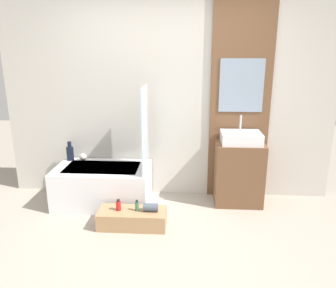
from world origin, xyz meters
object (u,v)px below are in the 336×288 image
wooden_step_bench (132,218)px  bottle_soap_secondary (137,206)px  vase_tall_dark (70,153)px  bottle_soap_primary (118,205)px  sink (241,138)px  vase_round_light (83,157)px  bathtub (103,185)px

wooden_step_bench → bottle_soap_secondary: 0.16m
vase_tall_dark → bottle_soap_primary: size_ratio=1.97×
bottle_soap_primary → bottle_soap_secondary: 0.20m
wooden_step_bench → sink: 1.60m
sink → vase_round_light: size_ratio=5.11×
vase_round_light → wooden_step_bench: bearing=-45.8°
sink → bottle_soap_secondary: bearing=-150.5°
bathtub → wooden_step_bench: bearing=-50.2°
sink → bottle_soap_secondary: (-1.18, -0.67, -0.61)m
vase_tall_dark → sink: bearing=-3.4°
wooden_step_bench → vase_round_light: vase_round_light is taller
wooden_step_bench → vase_round_light: bearing=134.2°
bathtub → vase_round_light: bearing=142.2°
vase_tall_dark → bottle_soap_secondary: size_ratio=2.01×
bathtub → bottle_soap_secondary: 0.75m
bathtub → wooden_step_bench: (0.46, -0.55, -0.15)m
vase_round_light → bottle_soap_primary: 1.05m
bathtub → vase_tall_dark: 0.64m
bathtub → vase_tall_dark: vase_tall_dark is taller
bathtub → vase_round_light: size_ratio=12.37×
sink → vase_tall_dark: bearing=176.6°
bathtub → wooden_step_bench: bathtub is taller
bathtub → bottle_soap_primary: bathtub is taller
sink → vase_tall_dark: sink is taller
vase_round_light → sink: bearing=-3.6°
bathtub → sink: size_ratio=2.42×
vase_round_light → bottle_soap_primary: size_ratio=0.74×
sink → bottle_soap_primary: (-1.39, -0.67, -0.61)m
vase_tall_dark → vase_round_light: (0.17, -0.00, -0.06)m
vase_tall_dark → vase_round_light: bearing=-0.3°
wooden_step_bench → bottle_soap_primary: bottle_soap_primary is taller
vase_tall_dark → bottle_soap_primary: vase_tall_dark is taller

